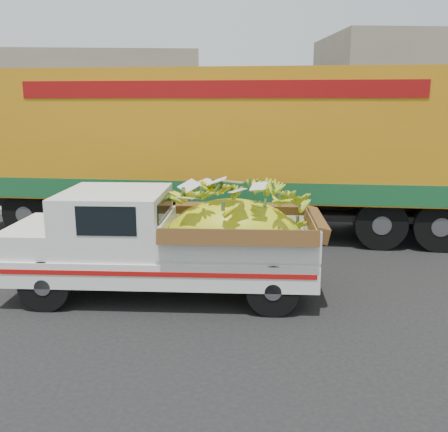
{
  "coord_description": "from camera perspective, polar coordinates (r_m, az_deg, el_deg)",
  "views": [
    {
      "loc": [
        0.59,
        -7.1,
        3.1
      ],
      "look_at": [
        1.17,
        1.17,
        1.2
      ],
      "focal_mm": 40.0,
      "sensor_mm": 36.0,
      "label": 1
    }
  ],
  "objects": [
    {
      "name": "ground",
      "position": [
        7.77,
        -8.18,
        -10.73
      ],
      "size": [
        100.0,
        100.0,
        0.0
      ],
      "primitive_type": "plane",
      "color": "black",
      "rests_on": "ground"
    },
    {
      "name": "curb",
      "position": [
        14.52,
        -6.25,
        0.85
      ],
      "size": [
        60.0,
        0.25,
        0.15
      ],
      "primitive_type": "cube",
      "color": "gray",
      "rests_on": "ground"
    },
    {
      "name": "sidewalk",
      "position": [
        16.58,
        -5.99,
        2.35
      ],
      "size": [
        60.0,
        4.0,
        0.14
      ],
      "primitive_type": "cube",
      "color": "gray",
      "rests_on": "ground"
    },
    {
      "name": "pickup_truck",
      "position": [
        8.08,
        -4.38,
        -2.75
      ],
      "size": [
        5.08,
        2.38,
        1.72
      ],
      "rotation": [
        0.0,
        0.0,
        -0.12
      ],
      "color": "black",
      "rests_on": "ground"
    },
    {
      "name": "semi_trailer",
      "position": [
        11.81,
        0.14,
        8.19
      ],
      "size": [
        12.08,
        4.77,
        3.8
      ],
      "rotation": [
        0.0,
        0.0,
        -0.2
      ],
      "color": "black",
      "rests_on": "ground"
    }
  ]
}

